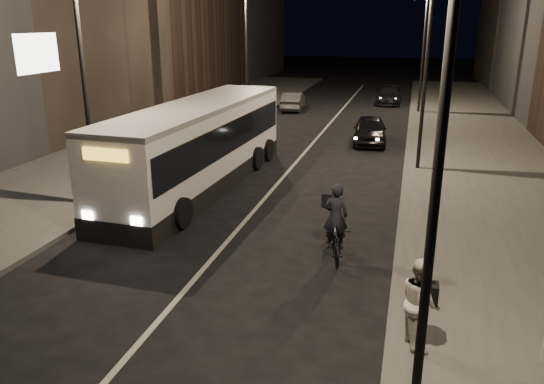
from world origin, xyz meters
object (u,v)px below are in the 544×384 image
Objects in this scene: streetlight_right_far at (421,37)px; streetlight_right_mid at (421,48)px; city_bus at (199,142)px; car_far at (389,95)px; pedestrian_woman at (420,302)px; streetlight_left_far at (249,38)px; cyclist_on_bicycle at (335,234)px; streetlight_right_near at (425,101)px; streetlight_left_near at (88,55)px; car_mid at (293,101)px; car_near at (370,130)px.

streetlight_right_mid is at bearing -90.00° from streetlight_right_far.
streetlight_right_mid is 10.11m from city_bus.
streetlight_right_far is 1.71× the size of car_far.
pedestrian_woman is at bearing -89.44° from streetlight_right_far.
cyclist_on_bicycle is at bearing -66.62° from streetlight_left_far.
streetlight_right_far is 26.58m from cyclist_on_bicycle.
streetlight_left_far is 3.57× the size of cyclist_on_bicycle.
streetlight_left_far reaches higher than pedestrian_woman.
streetlight_right_near reaches higher than pedestrian_woman.
car_mid is (1.78, 23.23, -4.68)m from streetlight_left_near.
streetlight_left_far is at bearing 101.79° from city_bus.
streetlight_left_near reaches higher than cyclist_on_bicycle.
pedestrian_woman is (0.30, -30.05, -4.26)m from streetlight_right_far.
streetlight_left_near reaches higher than car_far.
streetlight_left_near is at bearing -90.00° from streetlight_left_far.
streetlight_left_far reaches higher than city_bus.
streetlight_left_near is at bearing -113.96° from streetlight_right_far.
car_far is at bearing 73.15° from streetlight_left_near.
car_mid is at bearing 120.25° from streetlight_right_mid.
streetlight_left_far is at bearing 6.47° from pedestrian_woman.
cyclist_on_bicycle is at bearing 108.51° from streetlight_right_near.
streetlight_right_mid is at bearing 114.99° from car_mid.
streetlight_left_far reaches higher than car_near.
streetlight_right_near is 1.88× the size of car_near.
streetlight_right_mid is 21.08m from car_far.
streetlight_left_near is at bearing -143.12° from streetlight_right_mid.
streetlight_right_mid is at bearing 36.88° from streetlight_left_near.
streetlight_right_near and streetlight_right_far have the same top height.
streetlight_right_far is at bearing -65.50° from car_far.
car_far is (8.62, 28.45, -4.67)m from streetlight_left_near.
car_mid is at bearing -175.03° from streetlight_right_far.
streetlight_right_near is 3.57× the size of cyclist_on_bicycle.
city_bus is at bearing 54.26° from streetlight_left_near.
streetlight_right_near is at bearing -85.38° from cyclist_on_bicycle.
cyclist_on_bicycle is (8.69, -20.10, -4.60)m from streetlight_left_far.
car_mid is (-6.56, 9.99, -0.06)m from car_near.
car_mid is (-8.88, -0.77, -4.68)m from streetlight_right_far.
city_bus reaches higher than cyclist_on_bicycle.
streetlight_left_near is 18.00m from streetlight_left_far.
car_near is (8.34, -4.76, -4.62)m from streetlight_left_far.
pedestrian_woman reaches higher than car_near.
streetlight_right_mid and streetlight_right_far have the same top height.
streetlight_right_far and streetlight_left_far have the same top height.
streetlight_right_far is 1.00× the size of streetlight_left_far.
streetlight_right_far is at bearing 90.00° from streetlight_right_near.
cyclist_on_bicycle is (-1.98, -26.10, -4.60)m from streetlight_right_far.
streetlight_left_near is 13.22m from pedestrian_woman.
car_mid is at bearing 91.36° from cyclist_on_bicycle.
streetlight_right_mid reaches higher than pedestrian_woman.
car_near is 0.91× the size of car_far.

